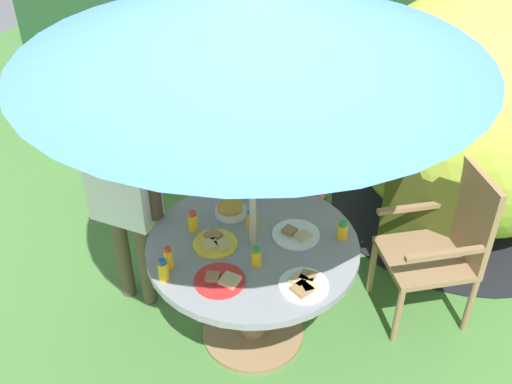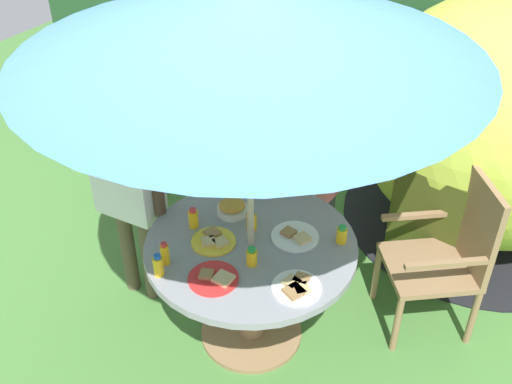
% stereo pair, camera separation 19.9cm
% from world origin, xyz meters
% --- Properties ---
extents(ground_plane, '(10.00, 10.00, 0.02)m').
position_xyz_m(ground_plane, '(0.00, 0.00, -0.01)').
color(ground_plane, '#477A38').
extents(hedge_backdrop, '(9.00, 0.70, 1.99)m').
position_xyz_m(hedge_backdrop, '(0.00, 3.14, 1.00)').
color(hedge_backdrop, '#234C28').
rests_on(hedge_backdrop, ground_plane).
extents(garden_table, '(1.14, 1.14, 0.71)m').
position_xyz_m(garden_table, '(0.00, 0.00, 0.53)').
color(garden_table, '#93704C').
rests_on(garden_table, ground_plane).
extents(patio_umbrella, '(2.07, 2.07, 2.05)m').
position_xyz_m(patio_umbrella, '(0.00, 0.00, 1.91)').
color(patio_umbrella, '#B7AD8C').
rests_on(patio_umbrella, ground_plane).
extents(wooden_chair, '(0.67, 0.66, 1.01)m').
position_xyz_m(wooden_chair, '(0.90, 0.69, 0.54)').
color(wooden_chair, '#93704C').
rests_on(wooden_chair, ground_plane).
extents(dome_tent, '(2.17, 2.17, 1.68)m').
position_xyz_m(dome_tent, '(0.84, 1.80, 0.83)').
color(dome_tent, '#B2C63F').
rests_on(dome_tent, ground_plane).
extents(potted_plant, '(0.48, 0.48, 0.68)m').
position_xyz_m(potted_plant, '(-1.49, 0.84, 0.40)').
color(potted_plant, brown).
rests_on(potted_plant, ground_plane).
extents(child_in_pink_shirt, '(0.22, 0.43, 1.28)m').
position_xyz_m(child_in_pink_shirt, '(0.05, 0.84, 0.82)').
color(child_in_pink_shirt, '#3F3F47').
rests_on(child_in_pink_shirt, ground_plane).
extents(child_in_white_shirt, '(0.48, 0.24, 1.44)m').
position_xyz_m(child_in_white_shirt, '(-0.79, -0.04, 0.92)').
color(child_in_white_shirt, brown).
rests_on(child_in_white_shirt, ground_plane).
extents(snack_bowl, '(0.17, 0.17, 0.08)m').
position_xyz_m(snack_bowl, '(-0.22, 0.17, 0.75)').
color(snack_bowl, white).
rests_on(snack_bowl, garden_table).
extents(plate_near_right, '(0.25, 0.25, 0.03)m').
position_xyz_m(plate_near_right, '(-0.01, -0.33, 0.72)').
color(plate_near_right, red).
rests_on(plate_near_right, garden_table).
extents(plate_center_front, '(0.26, 0.26, 0.03)m').
position_xyz_m(plate_center_front, '(0.18, 0.16, 0.72)').
color(plate_center_front, white).
rests_on(plate_center_front, garden_table).
extents(plate_far_left, '(0.25, 0.25, 0.03)m').
position_xyz_m(plate_far_left, '(0.37, -0.18, 0.72)').
color(plate_far_left, white).
rests_on(plate_far_left, garden_table).
extents(plate_far_right, '(0.24, 0.24, 0.03)m').
position_xyz_m(plate_far_right, '(-0.17, -0.10, 0.72)').
color(plate_far_right, yellow).
rests_on(plate_far_right, garden_table).
extents(juice_bottle_near_left, '(0.04, 0.04, 0.13)m').
position_xyz_m(juice_bottle_near_left, '(-0.29, -0.35, 0.77)').
color(juice_bottle_near_left, yellow).
rests_on(juice_bottle_near_left, garden_table).
extents(juice_bottle_center_back, '(0.06, 0.06, 0.12)m').
position_xyz_m(juice_bottle_center_back, '(-0.06, 0.11, 0.77)').
color(juice_bottle_center_back, yellow).
rests_on(juice_bottle_center_back, garden_table).
extents(juice_bottle_mid_left, '(0.05, 0.05, 0.13)m').
position_xyz_m(juice_bottle_mid_left, '(-0.27, -0.44, 0.77)').
color(juice_bottle_mid_left, yellow).
rests_on(juice_bottle_mid_left, garden_table).
extents(juice_bottle_mid_right, '(0.06, 0.06, 0.10)m').
position_xyz_m(juice_bottle_mid_right, '(0.41, 0.26, 0.76)').
color(juice_bottle_mid_right, yellow).
rests_on(juice_bottle_mid_right, garden_table).
extents(juice_bottle_front_edge, '(0.06, 0.06, 0.12)m').
position_xyz_m(juice_bottle_front_edge, '(-0.14, 0.49, 0.77)').
color(juice_bottle_front_edge, yellow).
rests_on(juice_bottle_front_edge, garden_table).
extents(juice_bottle_back_edge, '(0.05, 0.05, 0.12)m').
position_xyz_m(juice_bottle_back_edge, '(-0.34, -0.04, 0.77)').
color(juice_bottle_back_edge, yellow).
rests_on(juice_bottle_back_edge, garden_table).
extents(juice_bottle_spot_a, '(0.06, 0.06, 0.11)m').
position_xyz_m(juice_bottle_spot_a, '(0.09, -0.14, 0.76)').
color(juice_bottle_spot_a, yellow).
rests_on(juice_bottle_spot_a, garden_table).
extents(cup_near, '(0.07, 0.07, 0.07)m').
position_xyz_m(cup_near, '(-0.23, 0.39, 0.75)').
color(cup_near, white).
rests_on(cup_near, garden_table).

